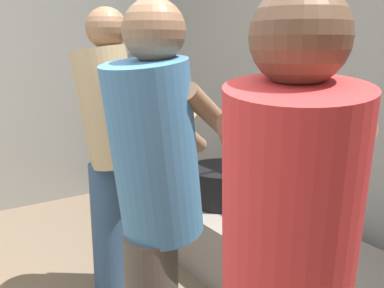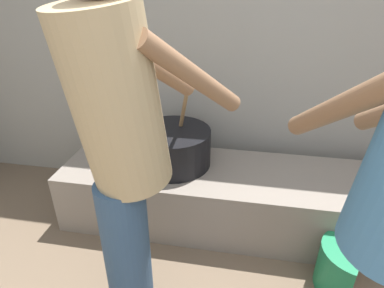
# 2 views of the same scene
# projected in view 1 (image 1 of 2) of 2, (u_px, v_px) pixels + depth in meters

# --- Properties ---
(block_enclosure_rear) EXTENTS (5.41, 0.20, 2.20)m
(block_enclosure_rear) POSITION_uv_depth(u_px,v_px,m) (372.00, 110.00, 2.39)
(block_enclosure_rear) COLOR gray
(block_enclosure_rear) RESTS_ON ground_plane
(hearth_ledge) EXTENTS (2.58, 0.60, 0.40)m
(hearth_ledge) POSITION_uv_depth(u_px,v_px,m) (276.00, 263.00, 2.47)
(hearth_ledge) COLOR slate
(hearth_ledge) RESTS_ON ground_plane
(cooking_pot_main) EXTENTS (0.50, 0.50, 0.69)m
(cooking_pot_main) POSITION_uv_depth(u_px,v_px,m) (223.00, 184.00, 2.89)
(cooking_pot_main) COLOR black
(cooking_pot_main) RESTS_ON hearth_ledge
(cook_in_tan_shirt) EXTENTS (0.66, 0.74, 1.66)m
(cook_in_tan_shirt) POSITION_uv_depth(u_px,v_px,m) (110.00, 137.00, 2.34)
(cook_in_tan_shirt) COLOR navy
(cook_in_tan_shirt) RESTS_ON ground_plane
(cook_in_blue_shirt) EXTENTS (0.52, 0.73, 1.61)m
(cook_in_blue_shirt) POSITION_uv_depth(u_px,v_px,m) (156.00, 197.00, 1.50)
(cook_in_blue_shirt) COLOR #4C4238
(cook_in_blue_shirt) RESTS_ON ground_plane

